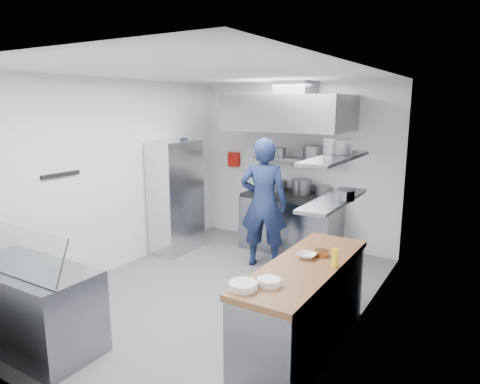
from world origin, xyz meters
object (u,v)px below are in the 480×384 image
Objects in this scene: gas_range at (291,224)px; wire_rack at (176,197)px; display_case at (31,307)px; chef at (264,203)px.

gas_range is 0.86× the size of wire_rack.
wire_rack reaches higher than display_case.
display_case is (-0.99, -4.10, -0.03)m from gas_range.
gas_range reaches higher than display_case.
gas_range is at bearing -111.99° from chef.
display_case is (-0.94, -3.20, -0.56)m from chef.
wire_rack is at bearing -147.60° from gas_range.
gas_range is at bearing 32.40° from wire_rack.
gas_range is at bearing 76.39° from display_case.
wire_rack reaches higher than gas_range.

